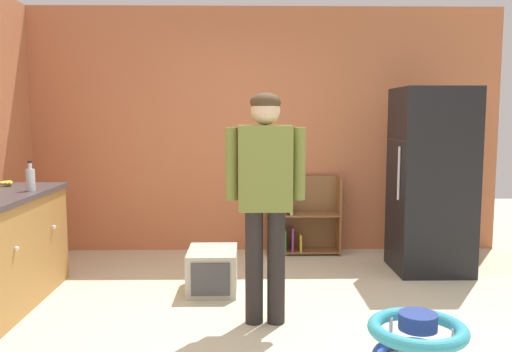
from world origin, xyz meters
name	(u,v)px	position (x,y,z in m)	size (l,w,h in m)	color
ground_plane	(278,329)	(0.00, 0.00, 0.00)	(12.00, 12.00, 0.00)	beige
back_wall	(266,131)	(0.00, 2.33, 1.35)	(5.20, 0.06, 2.70)	#C77149
refrigerator	(431,180)	(1.56, 1.44, 0.89)	(0.73, 0.68, 1.78)	black
bookshelf	(297,220)	(0.34, 2.15, 0.37)	(0.80, 0.28, 0.85)	brown
standing_person	(265,186)	(-0.09, 0.12, 1.01)	(0.57, 0.22, 1.67)	#282222
baby_walker	(417,339)	(0.81, -0.56, 0.16)	(0.60, 0.60, 0.32)	blue
pet_carrier	(213,270)	(-0.52, 0.86, 0.18)	(0.42, 0.55, 0.36)	#BCB9A7
banana_bunch	(8,183)	(-2.32, 1.04, 0.93)	(0.15, 0.16, 0.04)	yellow
clear_bottle	(31,179)	(-1.99, 0.70, 1.00)	(0.07, 0.07, 0.25)	silver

